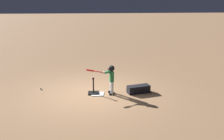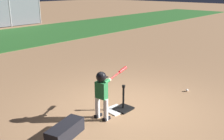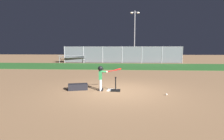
{
  "view_description": "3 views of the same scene",
  "coord_description": "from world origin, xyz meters",
  "views": [
    {
      "loc": [
        -0.06,
        9.11,
        3.5
      ],
      "look_at": [
        -0.8,
        -0.08,
        0.86
      ],
      "focal_mm": 42.0,
      "sensor_mm": 36.0,
      "label": 1
    },
    {
      "loc": [
        -4.45,
        -3.52,
        2.73
      ],
      "look_at": [
        -0.23,
        0.26,
        0.95
      ],
      "focal_mm": 42.0,
      "sensor_mm": 36.0,
      "label": 2
    },
    {
      "loc": [
        0.24,
        -7.4,
        1.83
      ],
      "look_at": [
        -0.29,
        0.33,
        0.87
      ],
      "focal_mm": 28.0,
      "sensor_mm": 36.0,
      "label": 3
    }
  ],
  "objects": [
    {
      "name": "equipment_bag",
      "position": [
        -1.78,
        0.06,
        0.14
      ],
      "size": [
        0.89,
        0.53,
        0.28
      ],
      "primitive_type": "cube",
      "rotation": [
        0.0,
        0.0,
        0.26
      ],
      "color": "black",
      "rests_on": "ground_plane"
    },
    {
      "name": "ground_plane",
      "position": [
        0.0,
        0.0,
        0.0
      ],
      "size": [
        90.0,
        90.0,
        0.0
      ],
      "primitive_type": "plane",
      "color": "#99704C"
    },
    {
      "name": "batting_tee",
      "position": [
        -0.11,
        0.01,
        0.09
      ],
      "size": [
        0.41,
        0.36,
        0.61
      ],
      "color": "black",
      "rests_on": "ground_plane"
    },
    {
      "name": "batter_child",
      "position": [
        -0.74,
        0.08,
        0.68
      ],
      "size": [
        1.03,
        0.34,
        1.08
      ],
      "color": "silver",
      "rests_on": "ground_plane"
    },
    {
      "name": "home_plate",
      "position": [
        -0.26,
        0.11,
        0.01
      ],
      "size": [
        0.49,
        0.49,
        0.02
      ],
      "primitive_type": "cube",
      "rotation": [
        0.0,
        0.0,
        -0.12
      ],
      "color": "white",
      "rests_on": "ground_plane"
    },
    {
      "name": "baseball",
      "position": [
        1.92,
        -0.59,
        0.04
      ],
      "size": [
        0.07,
        0.07,
        0.07
      ],
      "primitive_type": "sphere",
      "color": "white",
      "rests_on": "ground_plane"
    }
  ]
}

